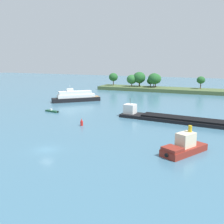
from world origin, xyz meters
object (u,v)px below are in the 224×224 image
Objects in this scene: cargo_barge at (176,119)px; channel_buoy_red at (82,122)px; tugboat at (184,147)px; white_riverboat at (76,97)px; fishing_skiff at (52,111)px.

channel_buoy_red is at bearing -148.21° from cargo_barge.
cargo_barge is at bearing 102.18° from tugboat.
white_riverboat is 21.70m from fishing_skiff.
white_riverboat is 65.54m from tugboat.
tugboat is (48.22, -44.39, -0.53)m from white_riverboat.
white_riverboat is 1.65× the size of tugboat.
cargo_barge is 2.07× the size of white_riverboat.
tugboat reaches higher than fishing_skiff.
channel_buoy_red is (17.53, -11.98, 0.55)m from fishing_skiff.
tugboat reaches higher than channel_buoy_red.
cargo_barge is 3.43× the size of tugboat.
cargo_barge is 39.65m from fishing_skiff.
tugboat is at bearing -42.63° from white_riverboat.
channel_buoy_red is (-27.42, 11.02, -0.48)m from tugboat.
fishing_skiff is 2.81× the size of channel_buoy_red.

